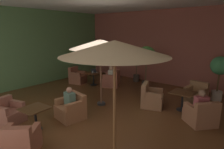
{
  "coord_description": "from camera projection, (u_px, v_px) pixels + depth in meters",
  "views": [
    {
      "loc": [
        4.39,
        -4.87,
        2.83
      ],
      "look_at": [
        0.0,
        0.48,
        1.24
      ],
      "focal_mm": 30.71,
      "sensor_mm": 36.0,
      "label": 1
    }
  ],
  "objects": [
    {
      "name": "patron_with_friend",
      "position": [
        70.0,
        98.0,
        6.17
      ],
      "size": [
        0.4,
        0.28,
        0.62
      ],
      "color": "#506F5E",
      "rests_on": "ground_plane"
    },
    {
      "name": "cafe_table_front_right",
      "position": [
        35.0,
        112.0,
        5.48
      ],
      "size": [
        0.75,
        0.75,
        0.68
      ],
      "color": "black",
      "rests_on": "ground_plane"
    },
    {
      "name": "open_laptop",
      "position": [
        94.0,
        71.0,
        10.04
      ],
      "size": [
        0.34,
        0.28,
        0.2
      ],
      "color": "#9EA0A5",
      "rests_on": "cafe_table_front_left"
    },
    {
      "name": "armchair_front_right_east",
      "position": [
        8.0,
        113.0,
        6.0
      ],
      "size": [
        0.94,
        0.88,
        0.78
      ],
      "color": "#955947",
      "rests_on": "ground_plane"
    },
    {
      "name": "potted_tree_mid_left",
      "position": [
        220.0,
        70.0,
        7.69
      ],
      "size": [
        0.74,
        0.74,
        1.83
      ],
      "color": "silver",
      "rests_on": "ground_plane"
    },
    {
      "name": "armchair_mid_center_east",
      "position": [
        201.0,
        115.0,
        5.86
      ],
      "size": [
        1.1,
        1.09,
        0.8
      ],
      "color": "#9A6245",
      "rests_on": "ground_plane"
    },
    {
      "name": "armchair_mid_center_south",
      "position": [
        196.0,
        95.0,
        7.65
      ],
      "size": [
        0.83,
        0.82,
        0.83
      ],
      "color": "#916642",
      "rests_on": "ground_plane"
    },
    {
      "name": "armchair_front_left_north",
      "position": [
        77.0,
        77.0,
        10.53
      ],
      "size": [
        0.93,
        0.9,
        0.89
      ],
      "color": "#955741",
      "rests_on": "ground_plane"
    },
    {
      "name": "cafe_table_mid_center",
      "position": [
        183.0,
        96.0,
        6.87
      ],
      "size": [
        0.8,
        0.8,
        0.68
      ],
      "color": "black",
      "rests_on": "ground_plane"
    },
    {
      "name": "patio_umbrella_tall_red",
      "position": [
        115.0,
        49.0,
        3.76
      ],
      "size": [
        2.2,
        2.2,
        2.65
      ],
      "color": "#2D2D2D",
      "rests_on": "ground_plane"
    },
    {
      "name": "wall_left_accent",
      "position": [
        29.0,
        48.0,
        9.68
      ],
      "size": [
        0.08,
        9.62,
        3.9
      ],
      "primitive_type": "cube",
      "color": "#57824E",
      "rests_on": "ground_plane"
    },
    {
      "name": "armchair_front_right_north",
      "position": [
        71.0,
        109.0,
        6.29
      ],
      "size": [
        0.92,
        0.89,
        0.81
      ],
      "color": "#98603E",
      "rests_on": "ground_plane"
    },
    {
      "name": "potted_tree_mid_right",
      "position": [
        146.0,
        57.0,
        9.22
      ],
      "size": [
        0.86,
        0.86,
        2.11
      ],
      "color": "#3D352F",
      "rests_on": "ground_plane"
    },
    {
      "name": "armchair_front_left_east",
      "position": [
        112.0,
        80.0,
        9.9
      ],
      "size": [
        1.04,
        1.02,
        0.83
      ],
      "color": "#9E5644",
      "rests_on": "ground_plane"
    },
    {
      "name": "wall_back_brick",
      "position": [
        163.0,
        47.0,
        10.17
      ],
      "size": [
        10.11,
        0.08,
        3.9
      ],
      "primitive_type": "cube",
      "color": "#934D42",
      "rests_on": "ground_plane"
    },
    {
      "name": "armchair_mid_center_north",
      "position": [
        151.0,
        98.0,
        7.27
      ],
      "size": [
        1.0,
        1.03,
        0.89
      ],
      "color": "#9B6A49",
      "rests_on": "ground_plane"
    },
    {
      "name": "armchair_front_right_south",
      "position": [
        19.0,
        143.0,
        4.39
      ],
      "size": [
        1.12,
        1.12,
        0.84
      ],
      "color": "#A15944",
      "rests_on": "ground_plane"
    },
    {
      "name": "ground_plane",
      "position": [
        104.0,
        110.0,
        7.02
      ],
      "size": [
        10.11,
        9.62,
        0.02
      ],
      "primitive_type": "cube",
      "color": "brown"
    },
    {
      "name": "patio_umbrella_center_beige",
      "position": [
        100.0,
        44.0,
        6.99
      ],
      "size": [
        2.28,
        2.28,
        2.52
      ],
      "color": "#2D2D2D",
      "rests_on": "ground_plane"
    },
    {
      "name": "patron_by_window",
      "position": [
        111.0,
        73.0,
        9.82
      ],
      "size": [
        0.36,
        0.41,
        0.62
      ],
      "color": "silver",
      "rests_on": "ground_plane"
    },
    {
      "name": "patron_blue_shirt",
      "position": [
        201.0,
        102.0,
        5.81
      ],
      "size": [
        0.42,
        0.44,
        0.67
      ],
      "color": "#A94A50",
      "rests_on": "ground_plane"
    },
    {
      "name": "iced_drink_cup",
      "position": [
        93.0,
        72.0,
        9.92
      ],
      "size": [
        0.08,
        0.08,
        0.11
      ],
      "primitive_type": "cylinder",
      "color": "white",
      "rests_on": "cafe_table_front_left"
    },
    {
      "name": "potted_tree_left_corner",
      "position": [
        137.0,
        56.0,
        10.61
      ],
      "size": [
        0.75,
        0.75,
        1.93
      ],
      "color": "#3F332B",
      "rests_on": "ground_plane"
    },
    {
      "name": "cafe_table_front_left",
      "position": [
        93.0,
        75.0,
        10.08
      ],
      "size": [
        0.78,
        0.78,
        0.68
      ],
      "color": "black",
      "rests_on": "ground_plane"
    }
  ]
}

